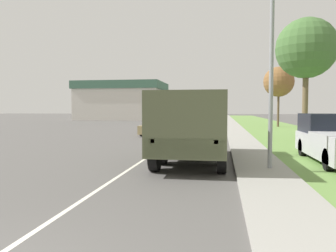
{
  "coord_description": "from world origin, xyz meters",
  "views": [
    {
      "loc": [
        3.14,
        -2.55,
        2.1
      ],
      "look_at": [
        0.82,
        11.63,
        1.34
      ],
      "focal_mm": 35.0,
      "sensor_mm": 36.0,
      "label": 1
    }
  ],
  "objects": [
    {
      "name": "ground_plane",
      "position": [
        0.0,
        40.0,
        0.0
      ],
      "size": [
        180.0,
        180.0,
        0.0
      ],
      "primitive_type": "plane",
      "color": "#565451"
    },
    {
      "name": "lane_centre_stripe",
      "position": [
        0.0,
        40.0,
        0.0
      ],
      "size": [
        0.12,
        120.0,
        0.0
      ],
      "color": "silver",
      "rests_on": "ground"
    },
    {
      "name": "sidewalk_right",
      "position": [
        4.5,
        40.0,
        0.06
      ],
      "size": [
        1.8,
        120.0,
        0.12
      ],
      "color": "#9E9B93",
      "rests_on": "ground"
    },
    {
      "name": "grass_strip_right",
      "position": [
        8.9,
        40.0,
        0.01
      ],
      "size": [
        7.0,
        120.0,
        0.02
      ],
      "color": "#6B9347",
      "rests_on": "ground"
    },
    {
      "name": "military_truck",
      "position": [
        2.06,
        10.3,
        1.57
      ],
      "size": [
        2.51,
        6.7,
        2.77
      ],
      "color": "#545B3D",
      "rests_on": "ground"
    },
    {
      "name": "car_nearest_ahead",
      "position": [
        -2.07,
        23.38,
        0.68
      ],
      "size": [
        1.86,
        4.84,
        1.49
      ],
      "color": "tan",
      "rests_on": "ground"
    },
    {
      "name": "car_second_ahead",
      "position": [
        -1.48,
        32.55,
        0.76
      ],
      "size": [
        1.9,
        4.45,
        1.7
      ],
      "color": "silver",
      "rests_on": "ground"
    },
    {
      "name": "car_third_ahead",
      "position": [
        -1.71,
        47.27,
        0.74
      ],
      "size": [
        1.92,
        4.25,
        1.66
      ],
      "color": "maroon",
      "rests_on": "ground"
    },
    {
      "name": "car_fourth_ahead",
      "position": [
        -2.0,
        58.18,
        0.71
      ],
      "size": [
        1.91,
        4.26,
        1.58
      ],
      "color": "#336B3D",
      "rests_on": "ground"
    },
    {
      "name": "pickup_truck",
      "position": [
        7.6,
        11.17,
        0.88
      ],
      "size": [
        2.03,
        5.42,
        1.87
      ],
      "color": "silver",
      "rests_on": "grass_strip_right"
    },
    {
      "name": "lamp_post",
      "position": [
        4.57,
        8.69,
        4.9
      ],
      "size": [
        1.69,
        0.24,
        8.17
      ],
      "color": "gray",
      "rests_on": "sidewalk_right"
    },
    {
      "name": "tree_mid_right",
      "position": [
        8.64,
        20.47,
        6.06
      ],
      "size": [
        3.97,
        3.97,
        8.06
      ],
      "color": "brown",
      "rests_on": "grass_strip_right"
    },
    {
      "name": "tree_far_right",
      "position": [
        9.64,
        36.93,
        5.19
      ],
      "size": [
        3.47,
        3.47,
        6.93
      ],
      "color": "brown",
      "rests_on": "grass_strip_right"
    },
    {
      "name": "building_distant",
      "position": [
        -15.84,
        58.85,
        3.63
      ],
      "size": [
        16.12,
        12.19,
        7.16
      ],
      "color": "beige",
      "rests_on": "ground"
    }
  ]
}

